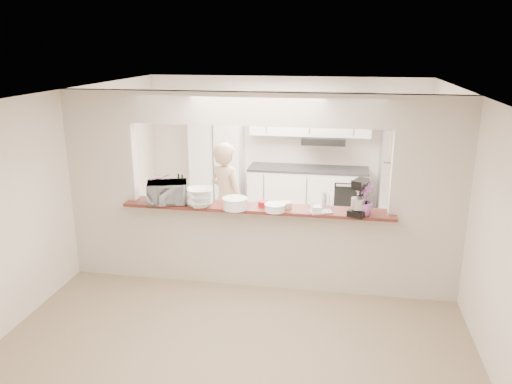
% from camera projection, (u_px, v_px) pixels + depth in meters
% --- Properties ---
extents(floor, '(6.00, 6.00, 0.00)m').
position_uv_depth(floor, '(257.00, 283.00, 6.60)').
color(floor, gray).
rests_on(floor, ground).
extents(tile_overlay, '(5.00, 2.90, 0.01)m').
position_uv_depth(tile_overlay, '(274.00, 240.00, 8.06)').
color(tile_overlay, beige).
rests_on(tile_overlay, floor).
extents(partition, '(5.00, 0.15, 2.50)m').
position_uv_depth(partition, '(258.00, 175.00, 6.17)').
color(partition, beige).
rests_on(partition, floor).
extents(bar_counter, '(3.40, 0.38, 1.09)m').
position_uv_depth(bar_counter, '(257.00, 243.00, 6.43)').
color(bar_counter, beige).
rests_on(bar_counter, floor).
extents(kitchen_cabinets, '(3.15, 0.62, 2.25)m').
position_uv_depth(kitchen_cabinets, '(273.00, 164.00, 8.92)').
color(kitchen_cabinets, silver).
rests_on(kitchen_cabinets, floor).
extents(refrigerator, '(0.75, 0.70, 1.70)m').
position_uv_depth(refrigerator, '(402.00, 177.00, 8.52)').
color(refrigerator, silver).
rests_on(refrigerator, floor).
extents(flower_left, '(0.39, 0.36, 0.36)m').
position_uv_depth(flower_left, '(160.00, 186.00, 6.50)').
color(flower_left, '#CA6BC1').
rests_on(flower_left, bar_counter).
extents(wine_bottle_a, '(0.07, 0.07, 0.34)m').
position_uv_depth(wine_bottle_a, '(179.00, 189.00, 6.49)').
color(wine_bottle_a, black).
rests_on(wine_bottle_a, bar_counter).
extents(wine_bottle_b, '(0.07, 0.07, 0.34)m').
position_uv_depth(wine_bottle_b, '(183.00, 190.00, 6.48)').
color(wine_bottle_b, black).
rests_on(wine_bottle_b, bar_counter).
extents(toaster_oven, '(0.58, 0.47, 0.28)m').
position_uv_depth(toaster_oven, '(167.00, 193.00, 6.34)').
color(toaster_oven, '#9E9EA2').
rests_on(toaster_oven, bar_counter).
extents(serving_bowls, '(0.39, 0.39, 0.23)m').
position_uv_depth(serving_bowls, '(200.00, 198.00, 6.21)').
color(serving_bowls, white).
rests_on(serving_bowls, bar_counter).
extents(plate_stack_a, '(0.31, 0.31, 0.14)m').
position_uv_depth(plate_stack_a, '(235.00, 203.00, 6.13)').
color(plate_stack_a, white).
rests_on(plate_stack_a, bar_counter).
extents(plate_stack_b, '(0.26, 0.26, 0.09)m').
position_uv_depth(plate_stack_b, '(275.00, 208.00, 6.05)').
color(plate_stack_b, white).
rests_on(plate_stack_b, bar_counter).
extents(red_bowl, '(0.13, 0.13, 0.06)m').
position_uv_depth(red_bowl, '(263.00, 203.00, 6.25)').
color(red_bowl, maroon).
rests_on(red_bowl, bar_counter).
extents(tan_bowl, '(0.15, 0.15, 0.07)m').
position_uv_depth(tan_bowl, '(286.00, 205.00, 6.19)').
color(tan_bowl, '#C9B58D').
rests_on(tan_bowl, bar_counter).
extents(utensil_caddy, '(0.30, 0.24, 0.25)m').
position_uv_depth(utensil_caddy, '(321.00, 204.00, 5.98)').
color(utensil_caddy, silver).
rests_on(utensil_caddy, bar_counter).
extents(stand_mixer, '(0.29, 0.34, 0.44)m').
position_uv_depth(stand_mixer, '(360.00, 199.00, 5.90)').
color(stand_mixer, black).
rests_on(stand_mixer, bar_counter).
extents(flower_right, '(0.23, 0.23, 0.39)m').
position_uv_depth(flower_right, '(364.00, 199.00, 5.88)').
color(flower_right, '#D070CD').
rests_on(flower_right, bar_counter).
extents(person, '(0.75, 0.70, 1.72)m').
position_uv_depth(person, '(227.00, 201.00, 7.21)').
color(person, tan).
rests_on(person, floor).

